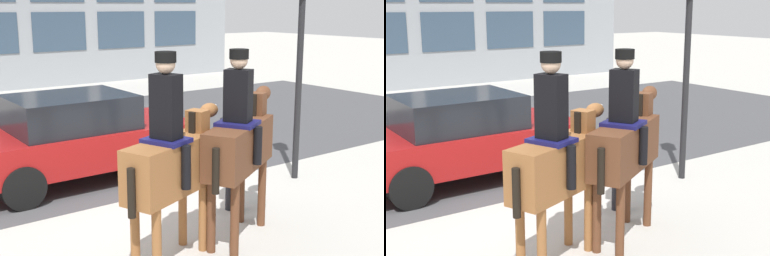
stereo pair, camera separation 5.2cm
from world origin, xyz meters
The scene contains 7 objects.
ground_plane centered at (0.00, 0.00, 0.00)m, with size 80.00×80.00×0.00m, color #B2AFA8.
road_surface centered at (0.00, 4.75, 0.00)m, with size 23.82×8.50×0.01m.
mounted_horse_lead centered at (-0.56, -1.63, 1.27)m, with size 1.67×0.89×2.53m.
mounted_horse_companion centered at (0.54, -1.57, 1.32)m, with size 1.78×1.20×2.50m.
pedestrian_bystander centered at (1.09, -0.83, 0.96)m, with size 0.76×0.72×1.63m.
street_car_near_lane centered at (-0.24, 1.91, 0.79)m, with size 4.02×1.87×1.53m.
traffic_light centered at (3.00, -0.25, 2.62)m, with size 0.24×0.29×3.90m.
Camera 1 is at (-3.82, -6.62, 3.02)m, focal length 50.00 mm.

